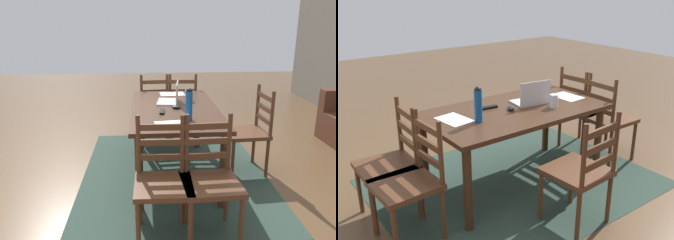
# 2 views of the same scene
# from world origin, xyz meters

# --- Properties ---
(ground_plane) EXTENTS (14.00, 14.00, 0.00)m
(ground_plane) POSITION_xyz_m (0.00, 0.00, 0.00)
(ground_plane) COLOR brown
(area_rug) EXTENTS (2.53, 1.98, 0.01)m
(area_rug) POSITION_xyz_m (0.00, 0.00, 0.00)
(area_rug) COLOR #2D4238
(area_rug) RESTS_ON ground
(dining_table) EXTENTS (1.64, 0.90, 0.75)m
(dining_table) POSITION_xyz_m (0.00, 0.00, 0.66)
(dining_table) COLOR #422819
(dining_table) RESTS_ON ground
(chair_right_far) EXTENTS (0.46, 0.46, 0.95)m
(chair_right_far) POSITION_xyz_m (1.11, 0.18, 0.46)
(chair_right_far) COLOR #56331E
(chair_right_far) RESTS_ON ground
(chair_left_near) EXTENTS (0.48, 0.48, 0.95)m
(chair_left_near) POSITION_xyz_m (-1.11, -0.18, 0.46)
(chair_left_near) COLOR #56331E
(chair_left_near) RESTS_ON ground
(chair_left_far) EXTENTS (0.45, 0.45, 0.95)m
(chair_left_far) POSITION_xyz_m (-1.11, 0.18, 0.46)
(chair_left_far) COLOR #56331E
(chair_left_far) RESTS_ON ground
(chair_right_near) EXTENTS (0.45, 0.45, 0.95)m
(chair_right_near) POSITION_xyz_m (1.11, -0.18, 0.46)
(chair_right_near) COLOR #56331E
(chair_right_near) RESTS_ON ground
(chair_far_head) EXTENTS (0.47, 0.47, 0.95)m
(chair_far_head) POSITION_xyz_m (-0.00, 0.82, 0.46)
(chair_far_head) COLOR #56331E
(chair_far_head) RESTS_ON ground
(laptop) EXTENTS (0.35, 0.26, 0.23)m
(laptop) POSITION_xyz_m (-0.21, -0.01, 0.81)
(laptop) COLOR silver
(laptop) RESTS_ON dining_table
(water_bottle) EXTENTS (0.07, 0.07, 0.30)m
(water_bottle) POSITION_xyz_m (0.45, 0.09, 0.91)
(water_bottle) COLOR #145199
(water_bottle) RESTS_ON dining_table
(drinking_glass) EXTENTS (0.08, 0.08, 0.12)m
(drinking_glass) POSITION_xyz_m (-0.30, 0.19, 0.81)
(drinking_glass) COLOR silver
(drinking_glass) RESTS_ON dining_table
(computer_mouse) EXTENTS (0.09, 0.12, 0.03)m
(computer_mouse) POSITION_xyz_m (0.05, 0.01, 0.77)
(computer_mouse) COLOR black
(computer_mouse) RESTS_ON dining_table
(tv_remote) EXTENTS (0.17, 0.06, 0.02)m
(tv_remote) POSITION_xyz_m (0.19, -0.14, 0.76)
(tv_remote) COLOR black
(tv_remote) RESTS_ON dining_table
(paper_stack_left) EXTENTS (0.22, 0.31, 0.00)m
(paper_stack_left) POSITION_xyz_m (-0.64, 0.03, 0.76)
(paper_stack_left) COLOR white
(paper_stack_left) RESTS_ON dining_table
(paper_stack_right) EXTENTS (0.25, 0.32, 0.00)m
(paper_stack_right) POSITION_xyz_m (0.58, -0.07, 0.76)
(paper_stack_right) COLOR white
(paper_stack_right) RESTS_ON dining_table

